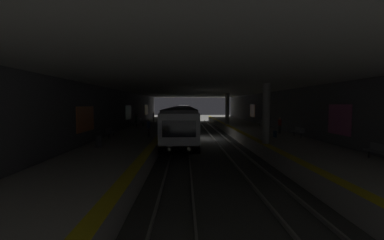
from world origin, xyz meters
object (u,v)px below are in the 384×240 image
Objects in this scene: bench_left_near at (380,151)px; person_walking_mid at (149,127)px; pillar_far at (227,109)px; person_boarding at (280,125)px; person_waiting_near at (153,116)px; bench_right_far at (141,120)px; suitcase_rolling at (275,134)px; bench_left_far at (262,122)px; pillar_near at (266,114)px; backpack_on_floor at (143,124)px; trash_bin at (99,141)px; person_standing_far at (136,120)px; metro_train at (183,115)px; bench_right_near at (110,132)px; bench_right_mid at (134,123)px; bench_left_mid at (298,131)px.

person_walking_mid is at bearing 54.47° from bench_left_near.
bench_left_near is 1.04× the size of person_walking_mid.
pillar_far reaches higher than person_boarding.
pillar_far is 12.99m from person_waiting_near.
bench_right_far is 21.71m from suitcase_rolling.
pillar_far is 2.68× the size of bench_right_far.
pillar_near is at bearing 163.10° from bench_left_far.
bench_left_near is 1.03× the size of person_waiting_near.
person_walking_mid is 11.40m from backpack_on_floor.
trash_bin is (-17.96, 12.15, -1.85)m from pillar_far.
pillar_far is at bearing -100.85° from bench_right_far.
pillar_far is 2.68× the size of bench_left_far.
person_standing_far is 0.96× the size of person_boarding.
bench_left_near is at bearing -161.40° from metro_train.
person_walking_mid reaches higher than person_standing_far.
bench_right_near is 5.02m from trash_bin.
bench_left_far is at bearing -59.42° from bench_right_near.
metro_train reaches higher than person_waiting_near.
pillar_far is (16.69, 0.00, 0.00)m from pillar_near.
bench_left_near is at bearing 180.00° from bench_left_far.
metro_train reaches higher than trash_bin.
bench_right_near is 1.00× the size of bench_right_mid.
person_standing_far reaches higher than bench_right_far.
pillar_far is 2.68× the size of bench_right_near.
bench_left_near is 1.00× the size of bench_left_far.
pillar_near is 5.35× the size of trash_bin.
person_boarding is (2.67, 0.67, 0.37)m from bench_left_mid.
pillar_far reaches higher than trash_bin.
bench_right_far is 20.95m from person_boarding.
pillar_near is 19.39m from backpack_on_floor.
bench_right_mid is 1.93× the size of suitcase_rolling.
pillar_near reaches higher than bench_left_far.
person_standing_far is at bearing -49.44° from bench_right_mid.
metro_train reaches higher than backpack_on_floor.
bench_right_far is at bearing 43.22° from suitcase_rolling.
pillar_far reaches higher than bench_right_near.
bench_left_far is at bearing -16.90° from pillar_near.
metro_train is at bearing -25.96° from backpack_on_floor.
person_walking_mid reaches higher than bench_left_near.
bench_right_mid is at bearing 54.39° from suitcase_rolling.
bench_right_far is at bearing 137.91° from metro_train.
bench_right_near is at bearing 175.74° from person_waiting_near.
bench_right_near reaches higher than backpack_on_floor.
bench_left_mid is 13.69m from person_walking_mid.
bench_right_near is at bearing 180.00° from bench_right_far.
person_boarding is at bearing 3.25° from bench_left_near.
trash_bin is at bearing 168.47° from metro_train.
pillar_near reaches higher than bench_left_mid.
pillar_near is 5.17× the size of suitcase_rolling.
backpack_on_floor is at bearing 97.34° from pillar_far.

